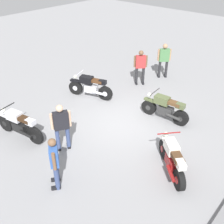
{
  "coord_description": "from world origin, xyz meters",
  "views": [
    {
      "loc": [
        6.69,
        5.34,
        5.79
      ],
      "look_at": [
        0.61,
        -0.01,
        0.75
      ],
      "focal_mm": 43.26,
      "sensor_mm": 36.0,
      "label": 1
    }
  ],
  "objects": [
    {
      "name": "person_in_blue_shirt",
      "position": [
        3.64,
        0.61,
        0.91
      ],
      "size": [
        0.5,
        0.56,
        1.61
      ],
      "rotation": [
        0.0,
        0.0,
        5.64
      ],
      "color": "#384772",
      "rests_on": "ground"
    },
    {
      "name": "motorcycle_cream_vintage",
      "position": [
        1.07,
        2.73,
        0.49
      ],
      "size": [
        1.39,
        1.58,
        1.07
      ],
      "rotation": [
        0.0,
        0.0,
        4.0
      ],
      "color": "black",
      "rests_on": "ground"
    },
    {
      "name": "motorcycle_black_cruiser",
      "position": [
        -0.62,
        -2.36,
        0.52
      ],
      "size": [
        0.9,
        2.01,
        1.09
      ],
      "rotation": [
        0.0,
        0.0,
        5.05
      ],
      "color": "black",
      "rests_on": "ground"
    },
    {
      "name": "motorcycle_silver_cruiser",
      "position": [
        3.05,
        -2.12,
        0.52
      ],
      "size": [
        0.69,
        2.08,
        1.09
      ],
      "rotation": [
        0.0,
        0.0,
        4.9
      ],
      "color": "black",
      "rests_on": "ground"
    },
    {
      "name": "person_in_red_shirt",
      "position": [
        -3.18,
        -1.56,
        0.95
      ],
      "size": [
        0.54,
        0.55,
        1.66
      ],
      "rotation": [
        0.0,
        0.0,
        0.78
      ],
      "color": "#262628",
      "rests_on": "ground"
    },
    {
      "name": "person_in_green_shirt",
      "position": [
        -4.54,
        -1.12,
        1.01
      ],
      "size": [
        0.56,
        0.56,
        1.75
      ],
      "rotation": [
        0.0,
        0.0,
        3.92
      ],
      "color": "#262628",
      "rests_on": "ground"
    },
    {
      "name": "ground_plane",
      "position": [
        0.0,
        0.0,
        0.0
      ],
      "size": [
        40.0,
        40.0,
        0.0
      ],
      "primitive_type": "plane",
      "color": "gray"
    },
    {
      "name": "person_in_black_shirt",
      "position": [
        2.5,
        -0.47,
        0.96
      ],
      "size": [
        0.61,
        0.48,
        1.69
      ],
      "rotation": [
        0.0,
        0.0,
        4.2
      ],
      "color": "#384772",
      "rests_on": "ground"
    },
    {
      "name": "motorcycle_olive_vintage",
      "position": [
        -1.24,
        1.06,
        0.49
      ],
      "size": [
        0.7,
        1.96,
        1.07
      ],
      "rotation": [
        0.0,
        0.0,
        4.8
      ],
      "color": "black",
      "rests_on": "ground"
    }
  ]
}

